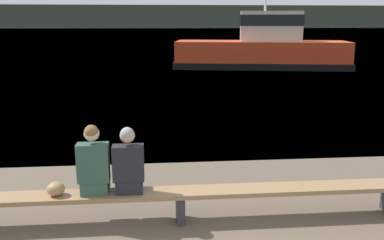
# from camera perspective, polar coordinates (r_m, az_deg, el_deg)

# --- Properties ---
(water_surface) EXTENTS (240.00, 240.00, 0.00)m
(water_surface) POSITION_cam_1_polar(r_m,az_deg,el_deg) (128.53, -5.13, 11.83)
(water_surface) COLOR #386084
(water_surface) RESTS_ON ground
(far_shoreline) EXTENTS (600.00, 12.00, 8.45)m
(far_shoreline) POSITION_cam_1_polar(r_m,az_deg,el_deg) (170.35, -5.24, 13.57)
(far_shoreline) COLOR #424738
(far_shoreline) RESTS_ON ground
(bench_main) EXTENTS (7.09, 0.42, 0.48)m
(bench_main) POSITION_cam_1_polar(r_m,az_deg,el_deg) (6.36, -1.58, -10.09)
(bench_main) COLOR #8E6B47
(bench_main) RESTS_ON ground
(person_left) EXTENTS (0.44, 0.43, 1.02)m
(person_left) POSITION_cam_1_polar(r_m,az_deg,el_deg) (6.23, -12.98, -5.84)
(person_left) COLOR #2D4C3D
(person_left) RESTS_ON bench_main
(person_right) EXTENTS (0.44, 0.43, 0.98)m
(person_right) POSITION_cam_1_polar(r_m,az_deg,el_deg) (6.19, -8.47, -5.98)
(person_right) COLOR black
(person_right) RESTS_ON bench_main
(shopping_bag) EXTENTS (0.25, 0.24, 0.20)m
(shopping_bag) POSITION_cam_1_polar(r_m,az_deg,el_deg) (6.41, -17.71, -8.75)
(shopping_bag) COLOR #9E754C
(shopping_bag) RESTS_ON bench_main
(tugboat_red) EXTENTS (11.04, 5.04, 5.97)m
(tugboat_red) POSITION_cam_1_polar(r_m,az_deg,el_deg) (27.13, 9.42, 9.16)
(tugboat_red) COLOR red
(tugboat_red) RESTS_ON water_surface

